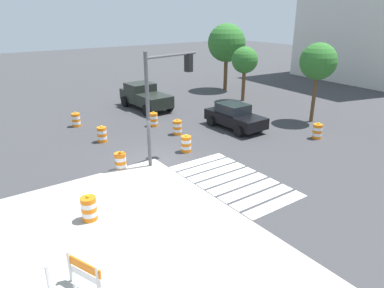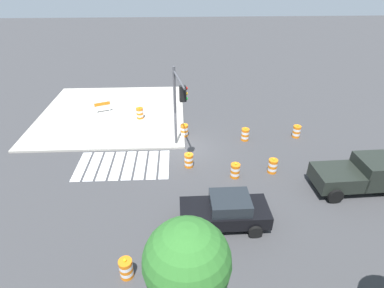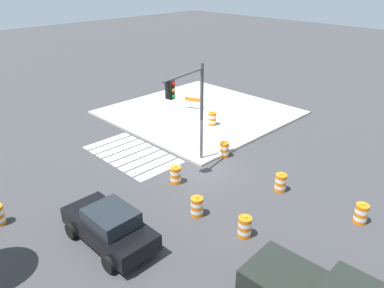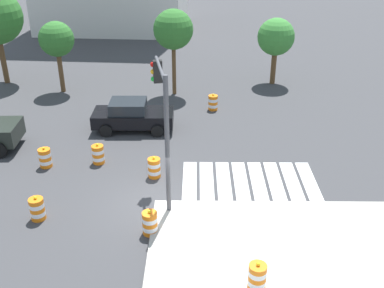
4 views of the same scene
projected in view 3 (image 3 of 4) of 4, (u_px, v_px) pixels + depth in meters
The scene contains 13 objects.
ground_plane at pixel (201, 167), 20.76m from camera, with size 120.00×120.00×0.00m, color #38383A.
sidewalk_corner at pixel (199, 112), 28.40m from camera, with size 12.00×12.00×0.15m, color #ADA89E.
crosswalk_stripes at pixel (132, 154), 22.18m from camera, with size 5.85×3.20×0.02m.
sports_car at pixel (110, 226), 14.74m from camera, with size 4.32×2.17×1.63m.
traffic_barrel_crosswalk_end at pixel (224, 149), 21.76m from camera, with size 0.56×0.56×1.02m.
traffic_barrel_median_near at pixel (197, 207), 16.56m from camera, with size 0.56×0.56×1.02m.
traffic_barrel_median_far at pixel (281, 183), 18.41m from camera, with size 0.56×0.56×1.02m.
traffic_barrel_far_curb at pixel (245, 227), 15.27m from camera, with size 0.56×0.56×1.02m.
traffic_barrel_lane_center at pixel (176, 175), 19.09m from camera, with size 0.56×0.56×1.02m.
traffic_barrel_opposite_curb at pixel (361, 214), 16.08m from camera, with size 0.56×0.56×1.02m.
traffic_barrel_on_sidewalk at pixel (212, 119), 25.80m from camera, with size 0.56×0.56×1.02m.
construction_barricade at pixel (193, 101), 28.83m from camera, with size 1.44×1.19×1.00m.
traffic_light_pole at pixel (190, 101), 19.00m from camera, with size 0.87×3.25×5.50m.
Camera 3 is at (-12.57, 13.19, 10.05)m, focal length 34.92 mm.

